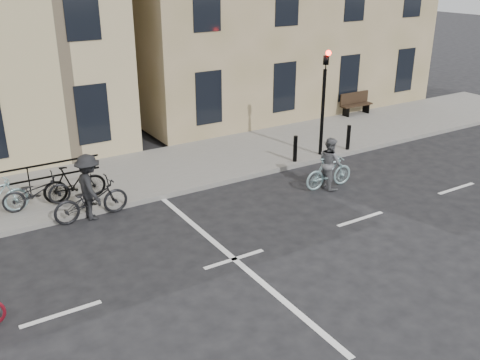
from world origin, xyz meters
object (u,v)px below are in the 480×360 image
traffic_light (324,90)px  cyclist_dark (90,194)px  cyclist_grey (329,168)px  bench (355,103)px

traffic_light → cyclist_dark: size_ratio=1.88×
cyclist_grey → cyclist_dark: 7.06m
bench → cyclist_grey: (-6.29, -5.58, -0.02)m
traffic_light → cyclist_dark: 8.53m
bench → cyclist_grey: bearing=-138.5°
cyclist_grey → traffic_light: bearing=-30.3°
bench → cyclist_dark: (-13.14, -3.83, 0.04)m
bench → cyclist_dark: size_ratio=0.77×
traffic_light → cyclist_dark: bearing=-177.0°
bench → cyclist_dark: 13.68m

